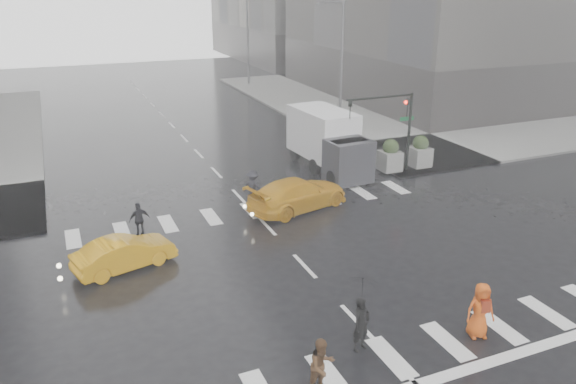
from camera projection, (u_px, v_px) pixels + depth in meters
name	position (u px, v px, depth m)	size (l,w,h in m)	color
ground	(305.00, 266.00, 21.39)	(120.00, 120.00, 0.00)	black
sidewalk_ne	(439.00, 119.00, 43.54)	(35.00, 35.00, 0.15)	slate
road_markings	(305.00, 266.00, 21.39)	(18.00, 48.00, 0.01)	silver
traffic_signal_pole	(395.00, 118.00, 30.42)	(4.45, 0.42, 4.50)	black
street_lamp_near	(340.00, 60.00, 39.09)	(2.15, 0.22, 9.00)	#59595B
street_lamp_far	(246.00, 36.00, 56.30)	(2.15, 0.22, 9.00)	#59595B
planter_west	(359.00, 160.00, 30.65)	(1.10, 1.10, 1.80)	slate
planter_mid	(390.00, 156.00, 31.38)	(1.10, 1.10, 1.80)	slate
planter_east	(420.00, 152.00, 32.11)	(1.10, 1.10, 1.80)	slate
pedestrian_black	(362.00, 302.00, 16.03)	(1.23, 1.24, 2.43)	black
pedestrian_brown	(322.00, 366.00, 14.62)	(0.78, 0.61, 1.61)	#492E1A
pedestrian_orange	(480.00, 310.00, 16.90)	(1.00, 0.79, 1.79)	#D04C0E
pedestrian_far_a	(139.00, 219.00, 23.66)	(0.89, 0.54, 1.51)	black
pedestrian_far_b	(253.00, 187.00, 27.05)	(1.09, 0.60, 1.69)	black
taxi_mid	(124.00, 253.00, 21.02)	(1.32, 3.78, 1.25)	orange
taxi_rear	(298.00, 194.00, 26.50)	(2.09, 4.53, 1.49)	orange
box_truck	(329.00, 140.00, 31.47)	(2.36, 6.29, 3.34)	silver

